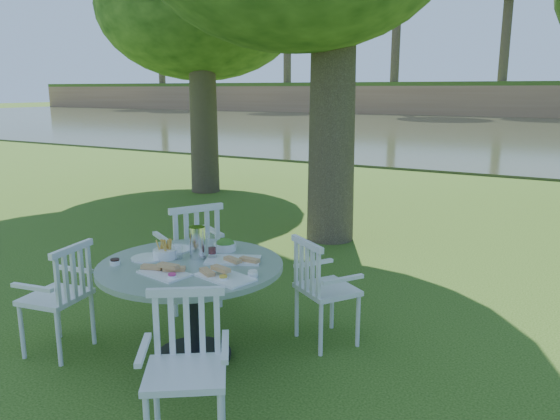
# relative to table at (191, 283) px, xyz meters

# --- Properties ---
(ground) EXTENTS (140.00, 140.00, 0.00)m
(ground) POSITION_rel_table_xyz_m (-0.07, 1.26, -0.59)
(ground) COLOR #20400D
(ground) RESTS_ON ground
(table) EXTENTS (1.34, 1.34, 0.74)m
(table) POSITION_rel_table_xyz_m (0.00, 0.00, 0.00)
(table) COLOR black
(table) RESTS_ON ground
(chair_ne) EXTENTS (0.58, 0.58, 0.86)m
(chair_ne) POSITION_rel_table_xyz_m (0.71, 0.67, -0.09)
(chair_ne) COLOR silver
(chair_ne) RESTS_ON ground
(chair_nw) EXTENTS (0.65, 0.66, 0.98)m
(chair_nw) POSITION_rel_table_xyz_m (-0.59, 0.76, -0.02)
(chair_nw) COLOR silver
(chair_nw) RESTS_ON ground
(chair_sw) EXTENTS (0.47, 0.50, 0.86)m
(chair_sw) POSITION_rel_table_xyz_m (-0.89, -0.41, -0.09)
(chair_sw) COLOR silver
(chair_sw) RESTS_ON ground
(chair_se) EXTENTS (0.60, 0.59, 0.87)m
(chair_se) POSITION_rel_table_xyz_m (0.58, -0.78, -0.08)
(chair_se) COLOR silver
(chair_se) RESTS_ON ground
(tableware) EXTENTS (1.11, 0.90, 0.24)m
(tableware) POSITION_rel_table_xyz_m (-0.02, 0.08, 0.20)
(tableware) COLOR white
(tableware) RESTS_ON table
(river) EXTENTS (100.00, 28.00, 0.12)m
(river) POSITION_rel_table_xyz_m (-0.07, 24.26, -0.59)
(river) COLOR #313821
(river) RESTS_ON ground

